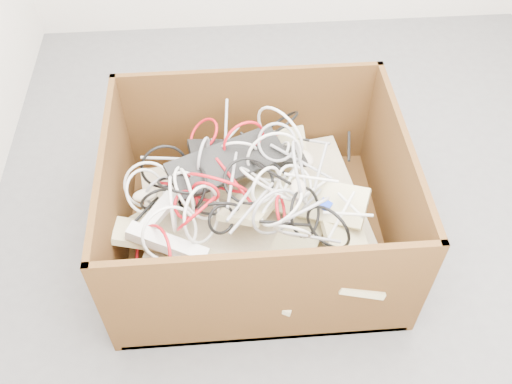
{
  "coord_description": "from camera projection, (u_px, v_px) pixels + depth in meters",
  "views": [
    {
      "loc": [
        -0.41,
        -1.64,
        2.03
      ],
      "look_at": [
        -0.3,
        -0.16,
        0.3
      ],
      "focal_mm": 39.59,
      "sensor_mm": 36.0,
      "label": 1
    }
  ],
  "objects": [
    {
      "name": "cable_tangle",
      "position": [
        231.0,
        187.0,
        2.15
      ],
      "size": [
        1.0,
        0.83,
        0.48
      ],
      "color": "silver",
      "rests_on": "keyboard_pile"
    },
    {
      "name": "power_strip_left",
      "position": [
        167.0,
        202.0,
        2.16
      ],
      "size": [
        0.22,
        0.24,
        0.11
      ],
      "primitive_type": "cube",
      "rotation": [
        0.14,
        -0.26,
        0.85
      ],
      "color": "white",
      "rests_on": "keyboard_pile"
    },
    {
      "name": "ground",
      "position": [
        317.0,
        204.0,
        2.62
      ],
      "size": [
        3.0,
        3.0,
        0.0
      ],
      "primitive_type": "plane",
      "color": "#525254",
      "rests_on": "ground"
    },
    {
      "name": "keyboard_pile",
      "position": [
        257.0,
        199.0,
        2.28
      ],
      "size": [
        1.02,
        0.82,
        0.38
      ],
      "color": "beige",
      "rests_on": "cardboard_box"
    },
    {
      "name": "vga_plug",
      "position": [
        325.0,
        205.0,
        2.18
      ],
      "size": [
        0.06,
        0.06,
        0.03
      ],
      "primitive_type": "cube",
      "rotation": [
        0.09,
        0.14,
        -0.68
      ],
      "color": "#0D2CCF",
      "rests_on": "keyboard_pile"
    },
    {
      "name": "cardboard_box",
      "position": [
        253.0,
        219.0,
        2.38
      ],
      "size": [
        1.15,
        0.96,
        0.58
      ],
      "color": "#412E10",
      "rests_on": "ground"
    },
    {
      "name": "power_strip_right",
      "position": [
        167.0,
        244.0,
        2.07
      ],
      "size": [
        0.31,
        0.17,
        0.1
      ],
      "primitive_type": "cube",
      "rotation": [
        -0.1,
        0.17,
        -0.38
      ],
      "color": "white",
      "rests_on": "keyboard_pile"
    },
    {
      "name": "mice_scatter",
      "position": [
        228.0,
        190.0,
        2.2
      ],
      "size": [
        0.76,
        0.57,
        0.21
      ],
      "color": "beige",
      "rests_on": "keyboard_pile"
    }
  ]
}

